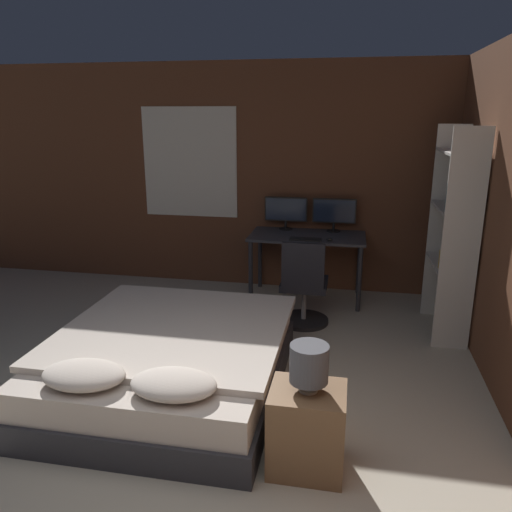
{
  "coord_description": "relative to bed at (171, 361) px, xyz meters",
  "views": [
    {
      "loc": [
        0.87,
        -1.94,
        2.11
      ],
      "look_at": [
        -0.02,
        2.71,
        0.75
      ],
      "focal_mm": 35.0,
      "sensor_mm": 36.0,
      "label": 1
    }
  ],
  "objects": [
    {
      "name": "bedside_lamp",
      "position": [
        1.13,
        -0.7,
        0.46
      ],
      "size": [
        0.23,
        0.23,
        0.29
      ],
      "color": "gray",
      "rests_on": "nightstand"
    },
    {
      "name": "monitor_right",
      "position": [
        1.13,
        2.47,
        0.75
      ],
      "size": [
        0.5,
        0.16,
        0.39
      ],
      "color": "black",
      "rests_on": "desk"
    },
    {
      "name": "wall_back",
      "position": [
        0.43,
        2.64,
        1.11
      ],
      "size": [
        12.0,
        0.08,
        2.7
      ],
      "color": "brown",
      "rests_on": "ground_plane"
    },
    {
      "name": "bookshelf",
      "position": [
        2.29,
        1.5,
        0.85
      ],
      "size": [
        0.32,
        0.85,
        2.01
      ],
      "color": "beige",
      "rests_on": "ground_plane"
    },
    {
      "name": "monitor_left",
      "position": [
        0.57,
        2.47,
        0.75
      ],
      "size": [
        0.5,
        0.16,
        0.39
      ],
      "color": "black",
      "rests_on": "desk"
    },
    {
      "name": "nightstand",
      "position": [
        1.13,
        -0.7,
        0.02
      ],
      "size": [
        0.45,
        0.39,
        0.53
      ],
      "color": "brown",
      "rests_on": "ground_plane"
    },
    {
      "name": "computer_mouse",
      "position": [
        1.11,
        1.99,
        0.54
      ],
      "size": [
        0.07,
        0.05,
        0.04
      ],
      "color": "black",
      "rests_on": "desk"
    },
    {
      "name": "keyboard",
      "position": [
        0.85,
        1.99,
        0.53
      ],
      "size": [
        0.34,
        0.13,
        0.02
      ],
      "color": "black",
      "rests_on": "desk"
    },
    {
      "name": "desk",
      "position": [
        0.85,
        2.23,
        0.43
      ],
      "size": [
        1.31,
        0.69,
        0.77
      ],
      "color": "#38383D",
      "rests_on": "ground_plane"
    },
    {
      "name": "office_chair",
      "position": [
        0.89,
        1.46,
        0.12
      ],
      "size": [
        0.52,
        0.52,
        0.91
      ],
      "color": "black",
      "rests_on": "ground_plane"
    },
    {
      "name": "bed",
      "position": [
        0.0,
        0.0,
        0.0
      ],
      "size": [
        1.73,
        2.0,
        0.56
      ],
      "color": "#2D2D33",
      "rests_on": "ground_plane"
    }
  ]
}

